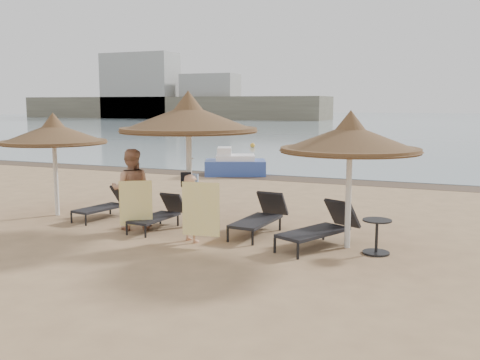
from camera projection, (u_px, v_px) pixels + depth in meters
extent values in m
plane|color=tan|center=(169.00, 232.00, 12.16)|extent=(160.00, 160.00, 0.00)
cube|color=slate|center=(422.00, 121.00, 85.29)|extent=(200.00, 140.00, 0.03)
cube|color=#503C2A|center=(291.00, 179.00, 20.76)|extent=(200.00, 1.60, 0.01)
cube|color=#6B6552|center=(169.00, 108.00, 100.25)|extent=(60.00, 10.00, 4.00)
cube|color=gray|center=(140.00, 86.00, 99.74)|extent=(14.00, 6.00, 12.00)
cube|color=gray|center=(210.00, 97.00, 95.63)|extent=(10.00, 5.00, 8.00)
cylinder|color=silver|center=(56.00, 178.00, 13.87)|extent=(0.11, 0.11, 1.96)
cone|color=brown|center=(54.00, 133.00, 13.70)|extent=(2.70, 2.70, 0.51)
cone|color=brown|center=(53.00, 121.00, 13.66)|extent=(0.65, 0.65, 0.42)
cylinder|color=brown|center=(54.00, 142.00, 13.74)|extent=(2.65, 2.65, 0.09)
cylinder|color=silver|center=(189.00, 178.00, 12.56)|extent=(0.13, 0.13, 2.34)
cone|color=brown|center=(188.00, 117.00, 12.35)|extent=(3.23, 3.23, 0.61)
cone|color=brown|center=(188.00, 101.00, 12.30)|extent=(0.78, 0.78, 0.50)
cylinder|color=brown|center=(189.00, 130.00, 12.39)|extent=(3.17, 3.17, 0.11)
cylinder|color=silver|center=(348.00, 198.00, 10.74)|extent=(0.12, 0.12, 2.03)
cone|color=brown|center=(350.00, 137.00, 10.57)|extent=(2.81, 2.81, 0.53)
cone|color=brown|center=(351.00, 121.00, 10.52)|extent=(0.68, 0.68, 0.44)
cylinder|color=brown|center=(350.00, 150.00, 10.60)|extent=(2.75, 2.75, 0.10)
cylinder|color=black|center=(71.00, 218.00, 13.07)|extent=(0.05, 0.05, 0.26)
cylinder|color=black|center=(86.00, 220.00, 12.80)|extent=(0.05, 0.05, 0.26)
cylinder|color=black|center=(110.00, 209.00, 14.14)|extent=(0.05, 0.05, 0.26)
cylinder|color=black|center=(124.00, 211.00, 13.86)|extent=(0.05, 0.05, 0.26)
cube|color=black|center=(100.00, 208.00, 13.48)|extent=(0.80, 1.45, 0.05)
cube|color=black|center=(122.00, 195.00, 14.12)|extent=(0.63, 0.48, 0.52)
cylinder|color=black|center=(127.00, 229.00, 11.89)|extent=(0.05, 0.05, 0.26)
cylinder|color=black|center=(145.00, 232.00, 11.66)|extent=(0.05, 0.05, 0.26)
cylinder|color=black|center=(160.00, 218.00, 13.02)|extent=(0.05, 0.05, 0.26)
cylinder|color=black|center=(178.00, 221.00, 12.79)|extent=(0.05, 0.05, 0.26)
cube|color=black|center=(154.00, 218.00, 12.36)|extent=(0.67, 1.41, 0.05)
cube|color=black|center=(174.00, 203.00, 13.03)|extent=(0.59, 0.43, 0.52)
cylinder|color=black|center=(228.00, 235.00, 11.30)|extent=(0.05, 0.05, 0.29)
cylinder|color=black|center=(253.00, 238.00, 11.04)|extent=(0.05, 0.05, 0.29)
cylinder|color=black|center=(257.00, 222.00, 12.59)|extent=(0.05, 0.05, 0.29)
cylinder|color=black|center=(280.00, 224.00, 12.33)|extent=(0.05, 0.05, 0.29)
cube|color=black|center=(256.00, 221.00, 11.83)|extent=(0.76, 1.61, 0.06)
cube|color=black|center=(273.00, 203.00, 12.61)|extent=(0.68, 0.49, 0.59)
cylinder|color=black|center=(275.00, 245.00, 10.48)|extent=(0.05, 0.05, 0.30)
cylinder|color=black|center=(298.00, 252.00, 10.04)|extent=(0.05, 0.05, 0.30)
cylinder|color=black|center=(323.00, 233.00, 11.49)|extent=(0.05, 0.05, 0.30)
cylinder|color=black|center=(346.00, 238.00, 11.05)|extent=(0.05, 0.05, 0.30)
cube|color=black|center=(313.00, 232.00, 10.77)|extent=(1.29, 1.74, 0.06)
cube|color=black|center=(342.00, 213.00, 11.37)|extent=(0.80, 0.69, 0.61)
cylinder|color=black|center=(376.00, 253.00, 10.44)|extent=(0.53, 0.53, 0.04)
cylinder|color=black|center=(377.00, 237.00, 10.40)|extent=(0.06, 0.06, 0.64)
cylinder|color=black|center=(377.00, 220.00, 10.35)|extent=(0.56, 0.56, 0.03)
imported|color=tan|center=(131.00, 183.00, 12.33)|extent=(1.19, 1.03, 2.18)
imported|color=tan|center=(191.00, 203.00, 11.24)|extent=(0.90, 0.75, 1.68)
cube|color=yellow|center=(136.00, 203.00, 11.93)|extent=(0.62, 0.41, 1.01)
cube|color=yellow|center=(201.00, 209.00, 10.89)|extent=(0.79, 0.14, 1.12)
cube|color=silver|center=(193.00, 181.00, 12.73)|extent=(0.27, 0.13, 0.33)
cube|color=black|center=(186.00, 180.00, 12.41)|extent=(0.25, 0.16, 0.34)
cube|color=#324DA3|center=(235.00, 168.00, 21.78)|extent=(2.80, 2.27, 0.61)
cube|color=white|center=(235.00, 158.00, 21.73)|extent=(1.90, 1.72, 0.28)
cube|color=white|center=(224.00, 152.00, 21.69)|extent=(0.90, 1.13, 0.39)
sphere|color=gold|center=(253.00, 145.00, 34.95)|extent=(0.32, 0.32, 0.32)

